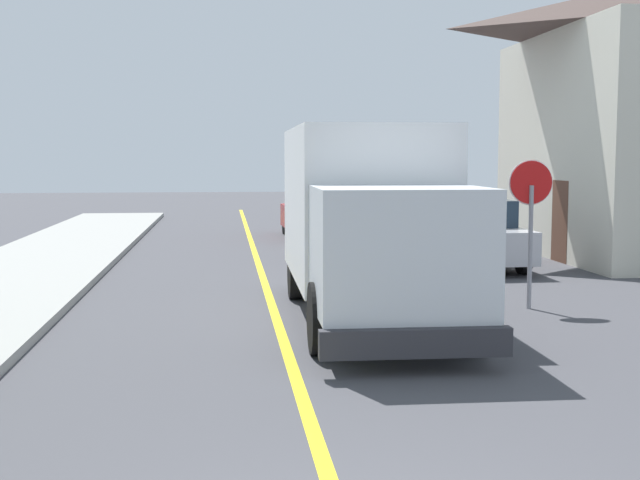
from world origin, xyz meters
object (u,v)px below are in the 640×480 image
object	(u,v)px
parked_van_across	(472,235)
parked_car_near	(358,232)
stop_sign	(531,205)
parked_car_mid	(314,214)
box_truck	(368,213)

from	to	relation	value
parked_van_across	parked_car_near	bearing A→B (deg)	157.02
parked_van_across	stop_sign	size ratio (longest dim) A/B	1.67
parked_car_near	stop_sign	distance (m)	7.12
parked_car_near	parked_car_mid	bearing A→B (deg)	93.40
parked_car_mid	stop_sign	world-z (taller)	stop_sign
parked_car_near	stop_sign	size ratio (longest dim) A/B	1.69
parked_car_mid	parked_van_across	xyz separation A→B (m)	(3.06, -7.98, 0.00)
parked_van_across	box_truck	bearing A→B (deg)	-120.92
box_truck	stop_sign	size ratio (longest dim) A/B	2.72
parked_car_near	parked_van_across	distance (m)	2.88
parked_car_mid	stop_sign	xyz separation A→B (m)	(2.41, -13.60, 1.06)
box_truck	stop_sign	xyz separation A→B (m)	(3.01, 0.50, 0.09)
box_truck	parked_van_across	xyz separation A→B (m)	(3.67, 6.12, -0.97)
parked_car_near	parked_van_across	xyz separation A→B (m)	(2.65, -1.13, 0.00)
parked_car_mid	parked_van_across	bearing A→B (deg)	-69.01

